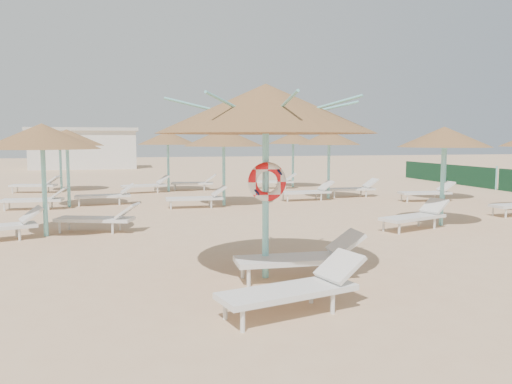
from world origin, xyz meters
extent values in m
plane|color=tan|center=(0.00, 0.00, 0.00)|extent=(120.00, 120.00, 0.00)
cylinder|color=#7FDCDD|center=(-0.19, 0.40, 1.34)|extent=(0.11, 0.11, 2.69)
cone|color=#906139|center=(-0.19, 0.40, 2.81)|extent=(3.58, 3.58, 0.81)
cylinder|color=#7FDCDD|center=(-0.19, 0.40, 2.54)|extent=(0.20, 0.20, 0.12)
cylinder|color=#7FDCDD|center=(0.64, 0.40, 2.77)|extent=(1.62, 0.04, 0.40)
cylinder|color=#7FDCDD|center=(0.40, 0.98, 2.77)|extent=(1.17, 1.17, 0.40)
cylinder|color=#7FDCDD|center=(-0.19, 1.22, 2.77)|extent=(0.04, 1.62, 0.40)
cylinder|color=#7FDCDD|center=(-0.77, 0.98, 2.77)|extent=(1.17, 1.17, 0.40)
cylinder|color=#7FDCDD|center=(-1.01, 0.40, 2.77)|extent=(1.62, 0.04, 0.40)
cylinder|color=#7FDCDD|center=(-0.77, -0.18, 2.77)|extent=(1.17, 1.17, 0.40)
cylinder|color=#7FDCDD|center=(-0.19, -0.42, 2.77)|extent=(0.04, 1.62, 0.40)
cylinder|color=#7FDCDD|center=(0.40, -0.18, 2.77)|extent=(1.17, 1.17, 0.40)
torus|color=red|center=(-0.19, 0.30, 1.62)|extent=(0.65, 0.15, 0.65)
cylinder|color=silver|center=(-1.08, -1.86, 0.14)|extent=(0.06, 0.06, 0.28)
cylinder|color=silver|center=(-1.20, -1.37, 0.14)|extent=(0.06, 0.06, 0.28)
cylinder|color=silver|center=(0.22, -1.52, 0.14)|extent=(0.06, 0.06, 0.28)
cylinder|color=silver|center=(0.10, -1.04, 0.14)|extent=(0.06, 0.06, 0.28)
cube|color=silver|center=(-0.37, -1.42, 0.32)|extent=(1.98, 1.07, 0.08)
cube|color=silver|center=(0.45, -1.20, 0.56)|extent=(0.62, 0.70, 0.36)
cylinder|color=silver|center=(-0.58, -0.06, 0.15)|extent=(0.06, 0.06, 0.29)
cylinder|color=silver|center=(-0.57, 0.47, 0.15)|extent=(0.06, 0.06, 0.29)
cylinder|color=silver|center=(0.83, -0.10, 0.15)|extent=(0.06, 0.06, 0.29)
cylinder|color=silver|center=(0.84, 0.42, 0.15)|extent=(0.06, 0.06, 0.29)
cube|color=silver|center=(0.26, 0.18, 0.33)|extent=(2.00, 0.71, 0.08)
cube|color=silver|center=(1.15, 0.15, 0.58)|extent=(0.53, 0.64, 0.38)
cylinder|color=#7FDCDD|center=(-4.37, 5.16, 1.15)|extent=(0.11, 0.11, 2.30)
cone|color=#906139|center=(-4.37, 5.16, 2.39)|extent=(2.68, 2.68, 0.60)
cylinder|color=#7FDCDD|center=(-4.37, 5.16, 2.15)|extent=(0.20, 0.20, 0.12)
cylinder|color=silver|center=(-4.87, 4.70, 0.14)|extent=(0.06, 0.06, 0.28)
cylinder|color=silver|center=(-5.03, 5.17, 0.14)|extent=(0.06, 0.06, 0.28)
cube|color=silver|center=(-4.66, 5.03, 0.56)|extent=(0.65, 0.72, 0.36)
cylinder|color=silver|center=(-4.11, 5.48, 0.14)|extent=(0.06, 0.06, 0.28)
cylinder|color=silver|center=(-3.94, 5.96, 0.14)|extent=(0.06, 0.06, 0.28)
cylinder|color=silver|center=(-2.83, 5.05, 0.14)|extent=(0.06, 0.06, 0.28)
cylinder|color=silver|center=(-2.67, 5.52, 0.14)|extent=(0.06, 0.06, 0.28)
cube|color=silver|center=(-3.27, 5.46, 0.32)|extent=(2.00, 1.20, 0.08)
cube|color=silver|center=(-2.46, 5.18, 0.56)|extent=(0.65, 0.72, 0.36)
cylinder|color=#7FDCDD|center=(-4.46, 10.55, 1.15)|extent=(0.11, 0.11, 2.30)
cone|color=#906139|center=(-4.46, 10.55, 2.38)|extent=(2.45, 2.45, 0.55)
cylinder|color=#7FDCDD|center=(-4.46, 10.55, 2.15)|extent=(0.20, 0.20, 0.12)
cylinder|color=silver|center=(-6.38, 9.96, 0.14)|extent=(0.06, 0.06, 0.28)
cylinder|color=silver|center=(-6.34, 10.46, 0.14)|extent=(0.06, 0.06, 0.28)
cylinder|color=silver|center=(-5.03, 9.87, 0.14)|extent=(0.06, 0.06, 0.28)
cylinder|color=silver|center=(-5.00, 10.37, 0.14)|extent=(0.06, 0.06, 0.28)
cube|color=silver|center=(-5.56, 10.15, 0.32)|extent=(1.94, 0.74, 0.08)
cube|color=silver|center=(-4.71, 10.10, 0.56)|extent=(0.52, 0.63, 0.36)
cylinder|color=silver|center=(-4.14, 10.55, 0.14)|extent=(0.06, 0.06, 0.28)
cylinder|color=silver|center=(-4.18, 11.05, 0.14)|extent=(0.06, 0.06, 0.28)
cylinder|color=silver|center=(-2.80, 10.64, 0.14)|extent=(0.06, 0.06, 0.28)
cylinder|color=silver|center=(-2.83, 11.14, 0.14)|extent=(0.06, 0.06, 0.28)
cube|color=silver|center=(-3.36, 10.85, 0.32)|extent=(1.94, 0.74, 0.08)
cube|color=silver|center=(-2.51, 10.91, 0.56)|extent=(0.52, 0.63, 0.36)
cylinder|color=#7FDCDD|center=(-5.44, 16.26, 1.15)|extent=(0.11, 0.11, 2.30)
cone|color=#906139|center=(-5.44, 16.26, 2.39)|extent=(2.56, 2.56, 0.58)
cylinder|color=#7FDCDD|center=(-5.44, 16.26, 2.15)|extent=(0.20, 0.20, 0.12)
cylinder|color=silver|center=(-7.37, 15.77, 0.14)|extent=(0.06, 0.06, 0.28)
cylinder|color=silver|center=(-7.28, 16.26, 0.14)|extent=(0.06, 0.06, 0.28)
cylinder|color=silver|center=(-6.05, 15.51, 0.14)|extent=(0.06, 0.06, 0.28)
cylinder|color=silver|center=(-5.95, 16.00, 0.14)|extent=(0.06, 0.06, 0.28)
cube|color=silver|center=(-6.54, 15.86, 0.32)|extent=(1.98, 0.98, 0.08)
cube|color=silver|center=(-5.71, 15.70, 0.56)|extent=(0.59, 0.68, 0.36)
cylinder|color=#7FDCDD|center=(0.79, 9.71, 1.15)|extent=(0.11, 0.11, 2.30)
cone|color=#906139|center=(0.79, 9.71, 2.39)|extent=(2.79, 2.79, 0.63)
cylinder|color=#7FDCDD|center=(0.79, 9.71, 2.15)|extent=(0.20, 0.20, 0.12)
cylinder|color=silver|center=(-1.11, 9.08, 0.14)|extent=(0.06, 0.06, 0.28)
cylinder|color=silver|center=(-1.10, 9.58, 0.14)|extent=(0.06, 0.06, 0.28)
cylinder|color=silver|center=(0.24, 9.05, 0.14)|extent=(0.06, 0.06, 0.28)
cylinder|color=silver|center=(0.25, 9.55, 0.14)|extent=(0.06, 0.06, 0.28)
cube|color=silver|center=(-0.31, 9.31, 0.32)|extent=(1.91, 0.65, 0.08)
cube|color=silver|center=(0.54, 9.30, 0.56)|extent=(0.50, 0.61, 0.36)
cylinder|color=#7FDCDD|center=(-0.77, 14.98, 1.15)|extent=(0.11, 0.11, 2.30)
cone|color=#906139|center=(-0.77, 14.98, 2.39)|extent=(2.62, 2.62, 0.59)
cylinder|color=#7FDCDD|center=(-0.77, 14.98, 2.15)|extent=(0.20, 0.20, 0.12)
cylinder|color=silver|center=(-2.60, 14.18, 0.14)|extent=(0.06, 0.06, 0.28)
cylinder|color=silver|center=(-2.70, 14.68, 0.14)|extent=(0.06, 0.06, 0.28)
cylinder|color=silver|center=(-1.28, 14.44, 0.14)|extent=(0.06, 0.06, 0.28)
cylinder|color=silver|center=(-1.37, 14.93, 0.14)|extent=(0.06, 0.06, 0.28)
cube|color=silver|center=(-1.87, 14.58, 0.32)|extent=(1.98, 0.97, 0.08)
cube|color=silver|center=(-1.03, 14.74, 0.56)|extent=(0.59, 0.68, 0.36)
cylinder|color=silver|center=(-0.50, 15.19, 0.14)|extent=(0.06, 0.06, 0.28)
cylinder|color=silver|center=(-0.40, 15.68, 0.14)|extent=(0.06, 0.06, 0.28)
cylinder|color=silver|center=(0.83, 14.93, 0.14)|extent=(0.06, 0.06, 0.28)
cylinder|color=silver|center=(0.92, 15.42, 0.14)|extent=(0.06, 0.06, 0.28)
cube|color=silver|center=(0.33, 15.28, 0.32)|extent=(1.98, 0.97, 0.08)
cube|color=silver|center=(1.17, 15.12, 0.56)|extent=(0.59, 0.68, 0.36)
cylinder|color=#7FDCDD|center=(5.75, 4.21, 1.15)|extent=(0.11, 0.11, 2.30)
cone|color=#906139|center=(5.75, 4.21, 2.38)|extent=(2.42, 2.42, 0.54)
cylinder|color=#7FDCDD|center=(5.75, 4.21, 2.15)|extent=(0.20, 0.20, 0.12)
cylinder|color=silver|center=(3.98, 3.31, 0.14)|extent=(0.06, 0.06, 0.28)
cylinder|color=silver|center=(3.82, 3.78, 0.14)|extent=(0.06, 0.06, 0.28)
cylinder|color=silver|center=(5.25, 3.76, 0.14)|extent=(0.06, 0.06, 0.28)
cylinder|color=silver|center=(5.09, 4.23, 0.14)|extent=(0.06, 0.06, 0.28)
cube|color=silver|center=(4.65, 3.81, 0.32)|extent=(2.00, 1.22, 0.08)
cube|color=silver|center=(5.45, 4.09, 0.56)|extent=(0.66, 0.73, 0.36)
cylinder|color=#7FDCDD|center=(5.14, 10.72, 1.15)|extent=(0.11, 0.11, 2.30)
cone|color=#906139|center=(5.14, 10.72, 2.38)|extent=(2.43, 2.43, 0.55)
cylinder|color=#7FDCDD|center=(5.14, 10.72, 2.15)|extent=(0.20, 0.20, 0.12)
cylinder|color=silver|center=(3.25, 10.05, 0.14)|extent=(0.06, 0.06, 0.28)
cylinder|color=silver|center=(3.23, 10.55, 0.14)|extent=(0.06, 0.06, 0.28)
cylinder|color=silver|center=(4.60, 10.09, 0.14)|extent=(0.06, 0.06, 0.28)
cylinder|color=silver|center=(4.58, 10.59, 0.14)|extent=(0.06, 0.06, 0.28)
cube|color=silver|center=(4.04, 10.32, 0.32)|extent=(1.92, 0.69, 0.08)
cube|color=silver|center=(4.89, 10.35, 0.56)|extent=(0.51, 0.62, 0.36)
cylinder|color=silver|center=(5.43, 10.80, 0.14)|extent=(0.06, 0.06, 0.28)
cylinder|color=silver|center=(5.45, 11.30, 0.14)|extent=(0.06, 0.06, 0.28)
cylinder|color=silver|center=(6.78, 10.75, 0.14)|extent=(0.06, 0.06, 0.28)
cylinder|color=silver|center=(6.80, 11.25, 0.14)|extent=(0.06, 0.06, 0.28)
cube|color=silver|center=(6.24, 11.02, 0.32)|extent=(1.92, 0.69, 0.08)
cube|color=silver|center=(7.09, 10.99, 0.56)|extent=(0.51, 0.62, 0.36)
cylinder|color=#7FDCDD|center=(5.26, 15.57, 1.15)|extent=(0.11, 0.11, 2.30)
cone|color=#906139|center=(5.26, 15.57, 2.38)|extent=(2.41, 2.41, 0.54)
cylinder|color=#7FDCDD|center=(5.26, 15.57, 2.15)|extent=(0.20, 0.20, 0.12)
cylinder|color=silver|center=(3.33, 15.11, 0.14)|extent=(0.06, 0.06, 0.28)
cylinder|color=silver|center=(3.44, 15.60, 0.14)|extent=(0.06, 0.06, 0.28)
cylinder|color=silver|center=(4.65, 14.81, 0.14)|extent=(0.06, 0.06, 0.28)
cylinder|color=silver|center=(4.76, 15.30, 0.14)|extent=(0.06, 0.06, 0.28)
cube|color=silver|center=(4.16, 15.17, 0.32)|extent=(1.99, 1.02, 0.08)
cube|color=silver|center=(4.99, 14.99, 0.56)|extent=(0.61, 0.69, 0.36)
cylinder|color=silver|center=(8.35, 4.83, 0.14)|extent=(0.06, 0.06, 0.28)
cylinder|color=silver|center=(8.32, 5.33, 0.14)|extent=(0.06, 0.06, 0.28)
cylinder|color=#7FDCDD|center=(9.42, 9.41, 1.15)|extent=(0.11, 0.11, 2.30)
cone|color=#906139|center=(9.42, 9.41, 2.39)|extent=(2.54, 2.54, 0.57)
cylinder|color=#7FDCDD|center=(9.42, 9.41, 2.15)|extent=(0.20, 0.20, 0.12)
cylinder|color=silver|center=(7.50, 8.84, 0.14)|extent=(0.06, 0.06, 0.28)
cylinder|color=silver|center=(7.54, 9.34, 0.14)|extent=(0.06, 0.06, 0.28)
cylinder|color=silver|center=(8.84, 8.71, 0.14)|extent=(0.06, 0.06, 0.28)
cylinder|color=silver|center=(8.89, 9.21, 0.14)|extent=(0.06, 0.06, 0.28)
cube|color=silver|center=(8.32, 9.01, 0.32)|extent=(1.95, 0.80, 0.08)
cube|color=silver|center=(9.16, 8.93, 0.56)|extent=(0.54, 0.64, 0.36)
cube|color=silver|center=(-6.00, 35.00, 1.50)|extent=(8.00, 4.00, 3.00)
cube|color=beige|center=(-6.00, 35.00, 3.12)|extent=(8.40, 4.40, 0.25)
cube|color=#164423|center=(14.00, 14.00, 0.50)|extent=(0.08, 3.80, 1.00)
cylinder|color=#7FDCDD|center=(14.00, 12.10, 0.55)|extent=(0.08, 0.08, 1.10)
cube|color=#164423|center=(14.00, 18.00, 0.50)|extent=(0.08, 3.80, 1.00)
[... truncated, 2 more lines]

